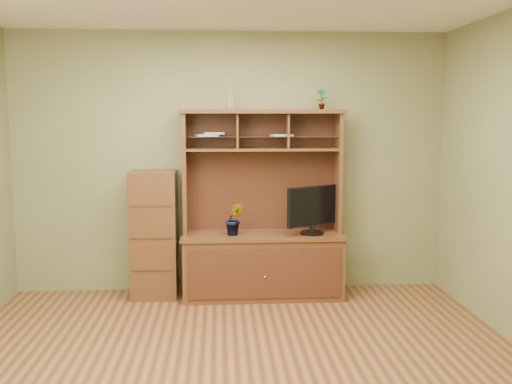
{
  "coord_description": "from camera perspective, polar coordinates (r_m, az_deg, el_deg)",
  "views": [
    {
      "loc": [
        -0.12,
        -3.96,
        1.82
      ],
      "look_at": [
        0.21,
        1.2,
        1.14
      ],
      "focal_mm": 40.0,
      "sensor_mm": 36.0,
      "label": 1
    }
  ],
  "objects": [
    {
      "name": "reed_diffuser",
      "position": [
        5.77,
        -2.61,
        9.45
      ],
      "size": [
        0.06,
        0.06,
        0.31
      ],
      "color": "silver",
      "rests_on": "media_hutch"
    },
    {
      "name": "top_plant",
      "position": [
        5.86,
        6.56,
        9.26
      ],
      "size": [
        0.12,
        0.08,
        0.22
      ],
      "primitive_type": "imported",
      "rotation": [
        0.0,
        0.0,
        0.01
      ],
      "color": "#326824",
      "rests_on": "media_hutch"
    },
    {
      "name": "media_hutch",
      "position": [
        5.85,
        0.65,
        -5.36
      ],
      "size": [
        1.66,
        0.61,
        1.9
      ],
      "color": "#452913",
      "rests_on": "room"
    },
    {
      "name": "side_cabinet",
      "position": [
        5.89,
        -10.14,
        -4.18
      ],
      "size": [
        0.46,
        0.42,
        1.29
      ],
      "color": "#452913",
      "rests_on": "room"
    },
    {
      "name": "orchid_plant",
      "position": [
        5.7,
        -2.17,
        -2.71
      ],
      "size": [
        0.18,
        0.15,
        0.33
      ],
      "primitive_type": "imported",
      "rotation": [
        0.0,
        0.0,
        -0.02
      ],
      "color": "#285A1E",
      "rests_on": "media_hutch"
    },
    {
      "name": "magazines",
      "position": [
        5.77,
        -2.28,
        5.76
      ],
      "size": [
        1.0,
        0.21,
        0.04
      ],
      "color": "#B9B8BE",
      "rests_on": "media_hutch"
    },
    {
      "name": "room",
      "position": [
        3.99,
        -1.94,
        0.71
      ],
      "size": [
        4.54,
        4.04,
        2.74
      ],
      "color": "#503016",
      "rests_on": "ground"
    },
    {
      "name": "monitor",
      "position": [
        5.76,
        5.65,
        -1.7
      ],
      "size": [
        0.55,
        0.36,
        0.49
      ],
      "rotation": [
        0.0,
        0.0,
        0.55
      ],
      "color": "black",
      "rests_on": "media_hutch"
    }
  ]
}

